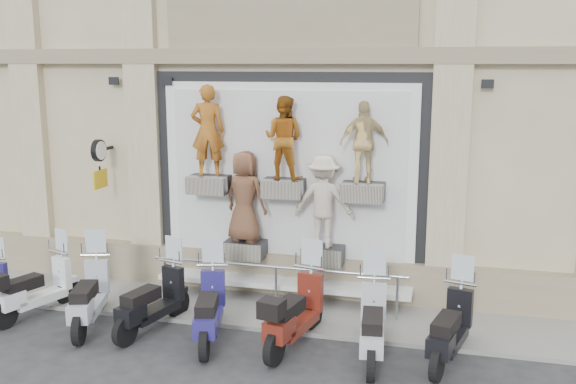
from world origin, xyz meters
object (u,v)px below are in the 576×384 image
scooter_h (451,315)px  scooter_g (373,311)px  guard_rail (276,289)px  scooter_e (209,296)px  scooter_c (88,284)px  scooter_b (36,277)px  scooter_f (295,299)px  clock_sign_bracket (99,157)px  scooter_d (152,289)px

scooter_h → scooter_g: bearing=-156.7°
guard_rail → scooter_e: 1.78m
scooter_c → scooter_b: bearing=153.7°
scooter_c → scooter_f: 3.80m
clock_sign_bracket → scooter_b: size_ratio=0.53×
scooter_e → scooter_g: (2.79, 0.01, -0.00)m
scooter_d → scooter_e: (1.14, -0.15, 0.03)m
guard_rail → scooter_f: 1.63m
scooter_h → guard_rail: bearing=171.3°
clock_sign_bracket → scooter_f: 5.36m
scooter_c → scooter_f: bearing=-14.8°
scooter_d → guard_rail: bearing=51.2°
scooter_b → scooter_g: size_ratio=0.95×
guard_rail → clock_sign_bracket: bearing=173.2°
scooter_e → scooter_f: scooter_f is taller
scooter_e → clock_sign_bracket: bearing=132.6°
scooter_f → scooter_h: 2.53m
scooter_c → scooter_g: 5.11m
scooter_b → scooter_f: size_ratio=0.92×
scooter_d → scooter_c: bearing=-159.4°
clock_sign_bracket → scooter_g: bearing=-18.8°
clock_sign_bracket → scooter_f: size_ratio=0.49×
scooter_g → scooter_b: bearing=172.2°
scooter_f → scooter_d: bearing=-168.4°
scooter_e → scooter_b: bearing=161.7°
scooter_e → scooter_h: size_ratio=1.03×
clock_sign_bracket → scooter_c: size_ratio=0.50×
scooter_f → scooter_g: size_ratio=1.03×
scooter_c → guard_rail: bearing=9.9°
guard_rail → scooter_f: scooter_f is taller
scooter_b → scooter_g: scooter_g is taller
scooter_e → scooter_f: (1.47, 0.15, 0.02)m
scooter_f → scooter_e: bearing=-162.5°
scooter_d → scooter_h: bearing=15.1°
scooter_f → scooter_h: scooter_f is taller
scooter_e → scooter_g: scooter_e is taller
guard_rail → scooter_c: bearing=-153.4°
scooter_e → scooter_h: bearing=-11.4°
scooter_b → scooter_c: size_ratio=0.94×
scooter_g → guard_rail: bearing=136.9°
scooter_d → scooter_g: (3.93, -0.14, 0.03)m
scooter_c → scooter_e: 2.32m
guard_rail → scooter_d: bearing=-143.2°
scooter_d → scooter_h: scooter_h is taller
scooter_d → scooter_f: (2.61, -0.00, 0.05)m
clock_sign_bracket → scooter_e: (3.15, -2.03, -1.97)m
scooter_g → scooter_h: scooter_g is taller
guard_rail → scooter_d: size_ratio=2.58×
guard_rail → scooter_b: scooter_b is taller
clock_sign_bracket → scooter_d: size_ratio=0.52×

